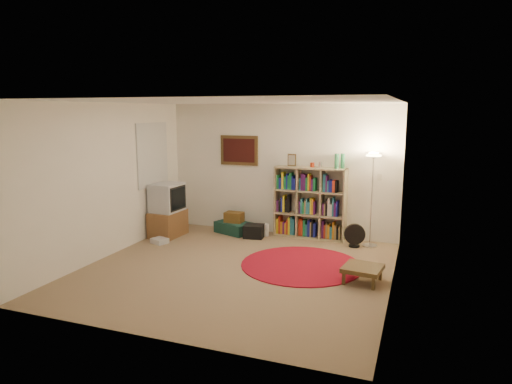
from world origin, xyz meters
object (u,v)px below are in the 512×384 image
tv_stand (168,211)px  suitcase (234,227)px  floor_lamp (373,169)px  floor_fan (355,235)px  side_table (363,269)px  bookshelf (310,204)px

tv_stand → suitcase: bearing=33.1°
suitcase → tv_stand: bearing=-129.4°
suitcase → floor_lamp: bearing=20.6°
floor_lamp → floor_fan: 1.21m
floor_lamp → suitcase: (-2.62, 0.00, -1.28)m
tv_stand → side_table: 3.99m
bookshelf → tv_stand: bookshelf is taller
bookshelf → tv_stand: size_ratio=1.58×
floor_fan → side_table: bearing=-92.3°
floor_lamp → side_table: bearing=-86.9°
bookshelf → floor_fan: size_ratio=3.85×
floor_lamp → tv_stand: (-3.71, -0.62, -0.89)m
floor_fan → tv_stand: 3.51m
tv_stand → suitcase: size_ratio=1.29×
bookshelf → floor_lamp: (1.16, -0.23, 0.74)m
side_table → floor_lamp: bearing=93.1°
floor_fan → bookshelf: bearing=144.0°
tv_stand → bookshelf: bearing=21.8°
bookshelf → floor_fan: bearing=-20.0°
floor_lamp → suitcase: size_ratio=2.12×
floor_lamp → suitcase: 2.91m
floor_lamp → bookshelf: bearing=168.8°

